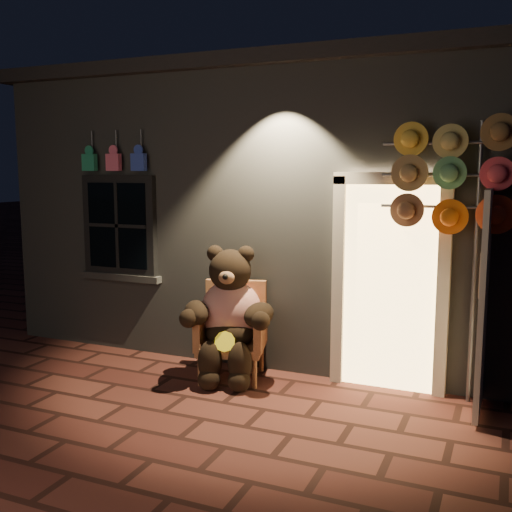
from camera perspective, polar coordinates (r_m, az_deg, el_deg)
The scene contains 5 objects.
ground at distance 5.57m, azimuth -5.07°, elevation -15.22°, with size 60.00×60.00×0.00m, color #582A21.
shop_building at distance 8.84m, azimuth 7.20°, elevation 5.05°, with size 7.30×5.95×3.51m.
wicker_armchair at distance 6.47m, azimuth -2.21°, elevation -7.07°, with size 0.83×0.79×1.02m.
teddy_bear at distance 6.30m, azimuth -2.54°, elevation -5.62°, with size 1.01×0.90×1.44m.
hat_rack at distance 5.78m, azimuth 19.35°, elevation 7.29°, with size 1.58×0.22×2.68m.
Camera 1 is at (2.45, -4.49, 2.21)m, focal length 42.00 mm.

